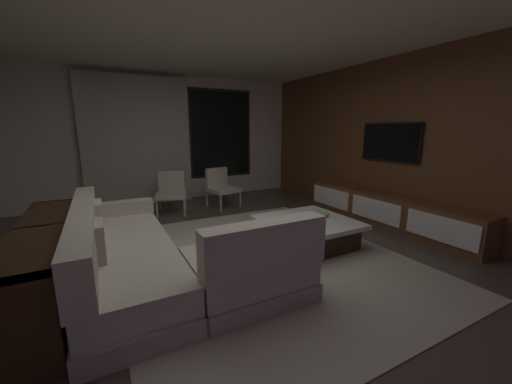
# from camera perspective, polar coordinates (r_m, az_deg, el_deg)

# --- Properties ---
(floor) EXTENTS (9.20, 9.20, 0.00)m
(floor) POSITION_cam_1_polar(r_m,az_deg,el_deg) (3.66, -4.68, -13.21)
(floor) COLOR #473D33
(back_wall_with_window) EXTENTS (6.60, 0.30, 2.70)m
(back_wall_with_window) POSITION_cam_1_polar(r_m,az_deg,el_deg) (6.78, -17.78, 9.65)
(back_wall_with_window) COLOR beige
(back_wall_with_window) RESTS_ON floor
(media_wall) EXTENTS (0.12, 7.80, 2.70)m
(media_wall) POSITION_cam_1_polar(r_m,az_deg,el_deg) (5.32, 27.29, 8.47)
(media_wall) COLOR brown
(media_wall) RESTS_ON floor
(ceiling) EXTENTS (8.20, 8.20, 0.00)m
(ceiling) POSITION_cam_1_polar(r_m,az_deg,el_deg) (3.50, -5.56, 31.03)
(ceiling) COLOR beige
(area_rug) EXTENTS (3.20, 3.80, 0.01)m
(area_rug) POSITION_cam_1_polar(r_m,az_deg,el_deg) (3.71, 1.03, -12.67)
(area_rug) COLOR #ADA391
(area_rug) RESTS_ON floor
(sectional_couch) EXTENTS (1.98, 2.50, 0.82)m
(sectional_couch) POSITION_cam_1_polar(r_m,az_deg,el_deg) (3.19, -18.86, -12.07)
(sectional_couch) COLOR #A49C8C
(sectional_couch) RESTS_ON floor
(coffee_table) EXTENTS (1.16, 1.16, 0.36)m
(coffee_table) POSITION_cam_1_polar(r_m,az_deg,el_deg) (4.12, 9.72, -7.58)
(coffee_table) COLOR #331E10
(coffee_table) RESTS_ON floor
(book_stack_on_coffee_table) EXTENTS (0.29, 0.18, 0.06)m
(book_stack_on_coffee_table) POSITION_cam_1_polar(r_m,az_deg,el_deg) (4.18, 11.56, -4.45)
(book_stack_on_coffee_table) COLOR #5F48AF
(book_stack_on_coffee_table) RESTS_ON coffee_table
(accent_chair_near_window) EXTENTS (0.65, 0.67, 0.78)m
(accent_chair_near_window) POSITION_cam_1_polar(r_m,az_deg,el_deg) (6.06, -6.79, 1.27)
(accent_chair_near_window) COLOR #B2ADA0
(accent_chair_near_window) RESTS_ON floor
(accent_chair_by_curtain) EXTENTS (0.68, 0.69, 0.78)m
(accent_chair_by_curtain) POSITION_cam_1_polar(r_m,az_deg,el_deg) (5.80, -15.99, 0.39)
(accent_chair_by_curtain) COLOR #B2ADA0
(accent_chair_by_curtain) RESTS_ON floor
(media_console) EXTENTS (0.46, 3.10, 0.52)m
(media_console) POSITION_cam_1_polar(r_m,az_deg,el_deg) (5.27, 23.88, -3.35)
(media_console) COLOR brown
(media_console) RESTS_ON floor
(mounted_tv) EXTENTS (0.05, 1.08, 0.62)m
(mounted_tv) POSITION_cam_1_polar(r_m,az_deg,el_deg) (5.38, 24.43, 8.76)
(mounted_tv) COLOR black
(console_table_behind_couch) EXTENTS (0.40, 2.10, 0.74)m
(console_table_behind_couch) POSITION_cam_1_polar(r_m,az_deg,el_deg) (3.28, -35.61, -10.71)
(console_table_behind_couch) COLOR #331E10
(console_table_behind_couch) RESTS_ON floor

